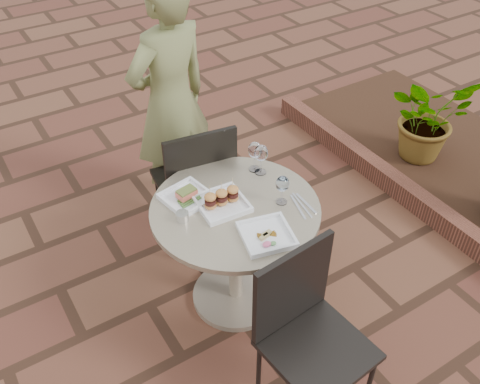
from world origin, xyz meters
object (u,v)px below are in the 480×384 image
plate_salmon (187,197)px  plate_sliders (222,200)px  chair_far (197,178)px  chair_near (306,323)px  diner (171,103)px  plate_tuna (267,235)px  cafe_table (235,240)px

plate_salmon → plate_sliders: size_ratio=1.02×
plate_sliders → chair_far: bearing=78.0°
chair_near → diner: size_ratio=0.55×
diner → plate_tuna: diner is taller
chair_near → plate_tuna: size_ratio=3.12×
chair_far → plate_tuna: bearing=95.9°
cafe_table → plate_sliders: bearing=138.1°
chair_near → plate_salmon: chair_near is taller
plate_salmon → chair_far: bearing=55.7°
cafe_table → chair_near: 0.69m
diner → plate_salmon: 0.84m
cafe_table → plate_tuna: (0.01, -0.27, 0.26)m
plate_tuna → chair_far: bearing=87.5°
diner → plate_salmon: size_ratio=6.14×
cafe_table → plate_salmon: plate_salmon is taller
chair_near → plate_salmon: size_ratio=3.40×
chair_near → plate_tuna: chair_near is taller
chair_far → diner: diner is taller
chair_near → diner: bearing=79.1°
cafe_table → chair_far: 0.54m
plate_sliders → plate_tuna: (0.07, -0.32, -0.02)m
plate_sliders → plate_salmon: bearing=132.3°
plate_tuna → plate_salmon: bearing=113.2°
cafe_table → chair_far: bearing=84.6°
chair_near → plate_sliders: bearing=85.5°
cafe_table → chair_near: chair_near is taller
chair_far → diner: bearing=-90.1°
cafe_table → chair_far: chair_far is taller
plate_tuna → plate_sliders: bearing=102.0°
cafe_table → plate_tuna: 0.38m
chair_far → diner: size_ratio=0.55×
plate_salmon → plate_tuna: plate_salmon is taller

